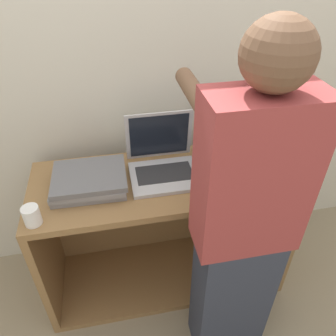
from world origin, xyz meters
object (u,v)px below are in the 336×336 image
object	(u,v)px
laptop_stack_right	(237,156)
laptop_open	(163,162)
laptop_stack_left	(89,180)
mug	(32,216)
person	(242,232)

from	to	relation	value
laptop_stack_right	laptop_open	bearing A→B (deg)	172.19
laptop_stack_left	mug	world-z (taller)	mug
laptop_stack_left	mug	bearing A→B (deg)	-140.02
mug	laptop_stack_right	bearing A→B (deg)	11.56
laptop_open	person	world-z (taller)	person
laptop_stack_right	person	size ratio (longest dim) A/B	0.22
laptop_stack_left	mug	size ratio (longest dim) A/B	4.06
laptop_open	person	distance (m)	0.56
laptop_open	laptop_stack_left	bearing A→B (deg)	-171.89
laptop_stack_right	mug	world-z (taller)	laptop_stack_right
laptop_open	mug	xyz separation A→B (m)	(-0.62, -0.26, -0.01)
laptop_open	laptop_stack_right	bearing A→B (deg)	-7.81
laptop_stack_right	laptop_stack_left	bearing A→B (deg)	-179.88
laptop_open	mug	distance (m)	0.67
laptop_open	mug	world-z (taller)	laptop_open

